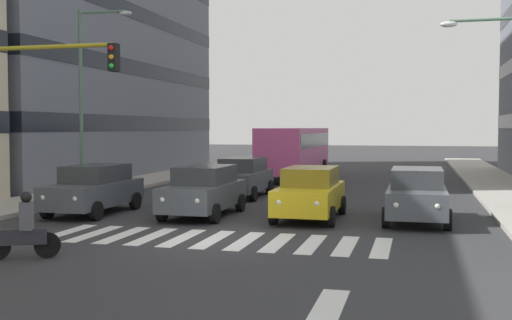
{
  "coord_description": "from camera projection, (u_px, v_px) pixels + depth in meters",
  "views": [
    {
      "loc": [
        -5.35,
        15.86,
        3.05
      ],
      "look_at": [
        -0.05,
        -4.42,
        1.94
      ],
      "focal_mm": 43.45,
      "sensor_mm": 36.0,
      "label": 1
    }
  ],
  "objects": [
    {
      "name": "ground_plane",
      "position": [
        213.0,
        239.0,
        16.83
      ],
      "size": [
        180.0,
        180.0,
        0.0
      ],
      "primitive_type": "plane",
      "color": "#2D2D30"
    },
    {
      "name": "crosswalk_markings",
      "position": [
        213.0,
        239.0,
        16.83
      ],
      "size": [
        9.45,
        2.8,
        0.01
      ],
      "color": "silver",
      "rests_on": "ground_plane"
    },
    {
      "name": "lane_arrow_0",
      "position": [
        329.0,
        306.0,
        10.53
      ],
      "size": [
        0.5,
        2.2,
        0.01
      ],
      "primitive_type": "cube",
      "color": "silver",
      "rests_on": "ground_plane"
    },
    {
      "name": "car_0",
      "position": [
        417.0,
        194.0,
        19.94
      ],
      "size": [
        2.02,
        4.44,
        1.72
      ],
      "color": "#474C51",
      "rests_on": "ground_plane"
    },
    {
      "name": "car_1",
      "position": [
        310.0,
        193.0,
        20.55
      ],
      "size": [
        2.02,
        4.44,
        1.72
      ],
      "color": "gold",
      "rests_on": "ground_plane"
    },
    {
      "name": "car_2",
      "position": [
        204.0,
        190.0,
        21.24
      ],
      "size": [
        2.02,
        4.44,
        1.72
      ],
      "color": "#474C51",
      "rests_on": "ground_plane"
    },
    {
      "name": "car_3",
      "position": [
        94.0,
        189.0,
        21.82
      ],
      "size": [
        2.02,
        4.44,
        1.72
      ],
      "color": "#474C51",
      "rests_on": "ground_plane"
    },
    {
      "name": "car_row2_0",
      "position": [
        242.0,
        177.0,
        27.11
      ],
      "size": [
        2.02,
        4.44,
        1.72
      ],
      "color": "#474C51",
      "rests_on": "ground_plane"
    },
    {
      "name": "bus_behind_traffic",
      "position": [
        295.0,
        147.0,
        36.98
      ],
      "size": [
        2.78,
        10.5,
        3.0
      ],
      "color": "#DB5193",
      "rests_on": "ground_plane"
    },
    {
      "name": "motorcycle_with_rider",
      "position": [
        24.0,
        231.0,
        14.31
      ],
      "size": [
        1.56,
        0.85,
        1.57
      ],
      "color": "black",
      "rests_on": "ground_plane"
    },
    {
      "name": "traffic_light_gantry",
      "position": [
        10.0,
        103.0,
        17.73
      ],
      "size": [
        4.96,
        0.36,
        5.5
      ],
      "color": "#AD991E",
      "rests_on": "ground_plane"
    },
    {
      "name": "street_lamp_left",
      "position": [
        504.0,
        93.0,
        19.87
      ],
      "size": [
        2.52,
        0.28,
        6.51
      ],
      "color": "#4C6B56",
      "rests_on": "sidewalk_left"
    },
    {
      "name": "street_lamp_right",
      "position": [
        88.0,
        85.0,
        26.0
      ],
      "size": [
        2.46,
        0.28,
        7.83
      ],
      "color": "#4C6B56",
      "rests_on": "sidewalk_right"
    }
  ]
}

